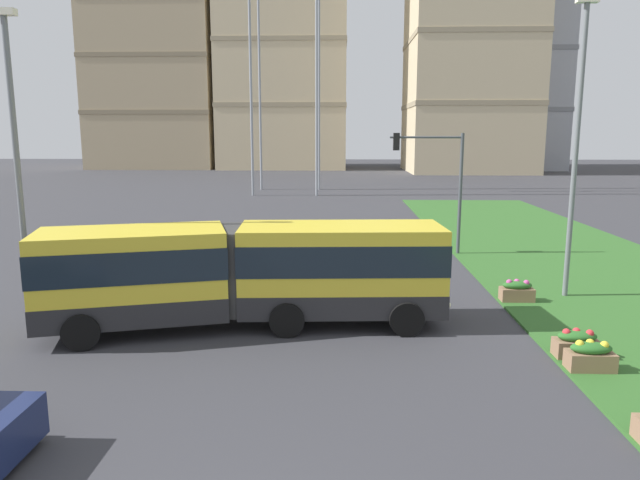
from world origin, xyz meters
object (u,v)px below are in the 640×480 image
streetlight_median (577,140)px  traffic_light_far_right (437,172)px  flower_planter_2 (591,356)px  articulated_bus (246,272)px  streetlight_left (16,156)px  apartment_tower_centre (470,43)px  flower_planter_3 (577,344)px  flower_planter_4 (517,291)px  apartment_tower_westcentre (283,16)px  apartment_tower_west (157,36)px  apartment_tower_eastcentre (489,58)px

streetlight_median → traffic_light_far_right: bearing=114.9°
flower_planter_2 → articulated_bus: bearing=160.2°
streetlight_left → apartment_tower_centre: 81.38m
flower_planter_3 → streetlight_median: 7.94m
flower_planter_4 → apartment_tower_westcentre: (-15.52, 81.18, 24.33)m
apartment_tower_west → apartment_tower_westcentre: bearing=-4.7°
apartment_tower_west → apartment_tower_eastcentre: 55.97m
flower_planter_2 → streetlight_median: 8.57m
apartment_tower_west → apartment_tower_centre: apartment_tower_west is taller
streetlight_left → apartment_tower_centre: (29.01, 74.71, 14.15)m
flower_planter_3 → apartment_tower_centre: size_ratio=0.03×
flower_planter_2 → flower_planter_3: same height
flower_planter_4 → articulated_bus: bearing=-162.6°
articulated_bus → apartment_tower_centre: (22.14, 75.21, 17.54)m
flower_planter_4 → streetlight_median: bearing=21.0°
apartment_tower_centre → apartment_tower_westcentre: bearing=163.2°
flower_planter_4 → flower_planter_2: bearing=-90.0°
apartment_tower_west → flower_planter_4: bearing=-65.9°
traffic_light_far_right → apartment_tower_centre: bearing=77.0°
articulated_bus → flower_planter_2: articulated_bus is taller
traffic_light_far_right → flower_planter_2: bearing=-83.8°
articulated_bus → apartment_tower_centre: bearing=73.6°
flower_planter_3 → apartment_tower_eastcentre: apartment_tower_eastcentre is taller
apartment_tower_westcentre → streetlight_median: bearing=-77.8°
traffic_light_far_right → apartment_tower_westcentre: 77.28m
apartment_tower_westcentre → apartment_tower_eastcentre: apartment_tower_westcentre is taller
traffic_light_far_right → apartment_tower_centre: 67.80m
traffic_light_far_right → apartment_tower_centre: size_ratio=0.15×
apartment_tower_eastcentre → apartment_tower_west: bearing=179.7°
traffic_light_far_right → apartment_tower_west: bearing=115.5°
streetlight_median → apartment_tower_eastcentre: 84.56m
articulated_bus → flower_planter_4: bearing=17.4°
traffic_light_far_right → streetlight_left: streetlight_left is taller
flower_planter_2 → traffic_light_far_right: bearing=96.2°
streetlight_median → streetlight_left: bearing=-170.3°
flower_planter_4 → streetlight_median: (1.90, 0.73, 5.05)m
streetlight_left → streetlight_median: 17.83m
flower_planter_4 → apartment_tower_west: bearing=114.1°
articulated_bus → flower_planter_2: size_ratio=10.94×
flower_planter_2 → apartment_tower_eastcentre: apartment_tower_eastcentre is taller
apartment_tower_centre → apartment_tower_west: bearing=168.3°
articulated_bus → flower_planter_3: (8.80, -2.34, -1.23)m
streetlight_left → apartment_tower_eastcentre: (34.34, 84.89, 13.16)m
streetlight_left → apartment_tower_eastcentre: size_ratio=0.25×
flower_planter_3 → flower_planter_4: 5.10m
streetlight_left → apartment_tower_westcentre: 85.73m
apartment_tower_eastcentre → streetlight_left: bearing=-112.0°
flower_planter_2 → flower_planter_3: 0.83m
articulated_bus → traffic_light_far_right: 13.26m
flower_planter_2 → flower_planter_3: (0.00, 0.83, 0.00)m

